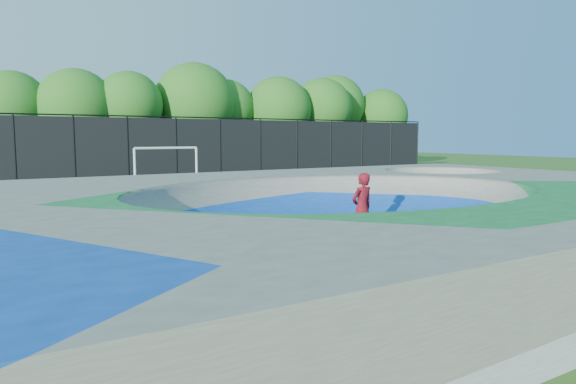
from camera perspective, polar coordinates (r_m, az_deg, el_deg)
ground at (r=13.20m, az=6.05°, el=-6.00°), size 120.00×120.00×0.00m
skate_deck at (r=13.06m, az=6.08°, el=-2.79°), size 22.00×14.00×1.50m
skater at (r=13.56m, az=8.23°, el=-1.77°), size 0.71×0.50×1.84m
skateboard at (r=13.71m, az=8.18°, el=-5.47°), size 0.79×0.26×0.05m
soccer_goal at (r=27.40m, az=-13.35°, el=3.47°), size 3.41×0.12×2.25m
fence at (r=32.21m, az=-17.35°, el=4.68°), size 48.09×0.09×4.04m
treeline at (r=37.13m, az=-19.52°, el=9.22°), size 54.11×7.77×8.25m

